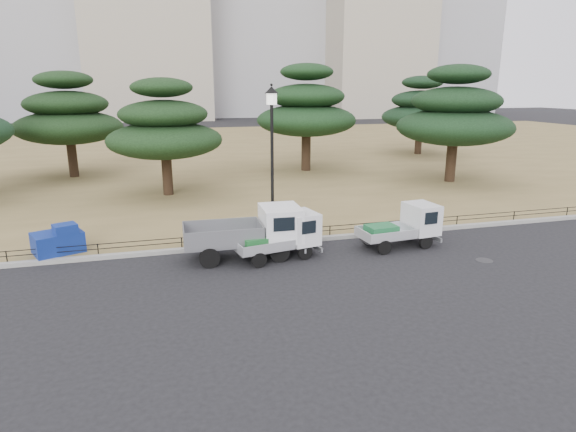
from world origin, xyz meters
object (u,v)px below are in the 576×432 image
object	(u,v)px
truck_large	(250,230)
tarp_pile	(59,241)
street_lamp	(272,138)
truck_kei_front	(283,236)
truck_kei_rear	(404,226)

from	to	relation	value
truck_large	tarp_pile	size ratio (longest dim) A/B	2.14
street_lamp	tarp_pile	bearing A→B (deg)	176.71
truck_kei_front	truck_kei_rear	size ratio (longest dim) A/B	1.01
truck_large	street_lamp	distance (m)	3.68
truck_large	truck_kei_front	distance (m)	1.20
truck_kei_front	tarp_pile	xyz separation A→B (m)	(-7.95, 2.28, -0.22)
truck_large	truck_kei_rear	world-z (taller)	truck_large
truck_kei_rear	tarp_pile	distance (m)	13.05
truck_kei_front	tarp_pile	bearing A→B (deg)	152.75
tarp_pile	truck_kei_front	bearing A→B (deg)	-16.03
truck_kei_front	street_lamp	world-z (taller)	street_lamp
truck_kei_rear	tarp_pile	bearing A→B (deg)	164.42
truck_kei_rear	street_lamp	bearing A→B (deg)	153.87
truck_large	street_lamp	xyz separation A→B (m)	(1.19, 1.50, 3.14)
truck_large	truck_kei_front	world-z (taller)	truck_large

